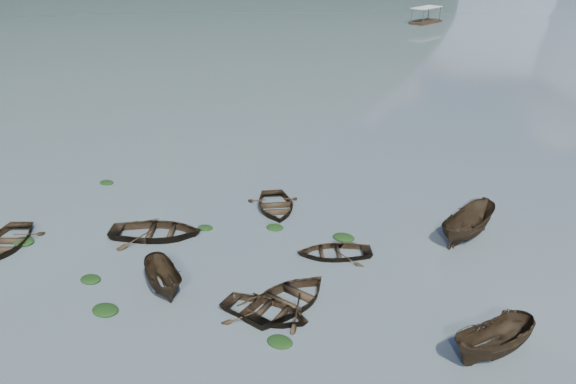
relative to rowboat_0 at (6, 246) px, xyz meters
The scene contains 19 objects.
ground_plane 10.27m from the rowboat_0, ahead, with size 2400.00×2400.00×0.00m, color #4A575C.
rowboat_0 is the anchor object (origin of this frame).
rowboat_1 7.71m from the rowboat_0, 45.19° to the left, with size 3.51×4.91×1.02m, color black.
rowboat_2 10.01m from the rowboat_0, 11.48° to the left, with size 1.41×3.74×1.44m, color black.
rowboat_3 15.75m from the rowboat_0, 16.12° to the left, with size 3.39×4.74×0.98m, color black.
rowboat_4 15.21m from the rowboat_0, 11.67° to the left, with size 2.88×4.03×0.83m, color black.
rowboat_5 24.43m from the rowboat_0, 14.87° to the left, with size 1.55×4.12×1.59m, color black.
rowboat_6 14.72m from the rowboat_0, 55.50° to the left, with size 3.14×4.40×0.91m, color black.
rowboat_7 17.04m from the rowboat_0, 33.59° to the left, with size 2.71×3.80×0.79m, color black.
rowboat_8 24.27m from the rowboat_0, 39.54° to the left, with size 1.74×4.63×1.79m, color black.
weed_clump_0 0.87m from the rowboat_0, 62.45° to the left, with size 1.25×1.03×0.27m, color black.
weed_clump_1 6.45m from the rowboat_0, ahead, with size 1.06×0.85×0.23m, color black.
weed_clump_2 9.17m from the rowboat_0, ahead, with size 1.26×1.01×0.27m, color black.
weed_clump_3 14.14m from the rowboat_0, 45.71° to the left, with size 1.00×0.84×0.22m, color black.
weed_clump_4 16.65m from the rowboat_0, ahead, with size 1.12×0.89×0.23m, color black.
weed_clump_5 9.33m from the rowboat_0, 108.64° to the left, with size 0.99×0.80×0.21m, color black.
weed_clump_6 10.36m from the rowboat_0, 48.86° to the left, with size 0.87×0.73×0.18m, color black.
weed_clump_7 17.68m from the rowboat_0, 39.79° to the left, with size 1.22×0.98×0.27m, color black.
pontoon_left 92.62m from the rowboat_0, 102.38° to the left, with size 2.80×6.72×2.58m, color black, non-canonical shape.
Camera 1 is at (19.41, -13.77, 15.33)m, focal length 40.00 mm.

